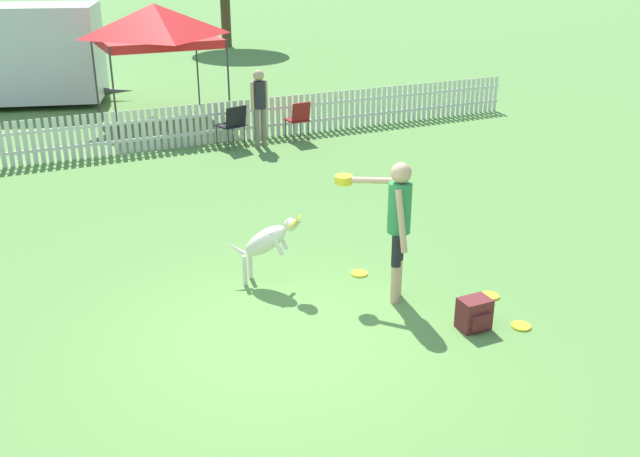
# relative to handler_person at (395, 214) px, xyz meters

# --- Properties ---
(ground_plane) EXTENTS (240.00, 240.00, 0.00)m
(ground_plane) POSITION_rel_handler_person_xyz_m (-1.64, -0.32, -1.12)
(ground_plane) COLOR #5B8C42
(handler_person) EXTENTS (0.72, 1.09, 1.77)m
(handler_person) POSITION_rel_handler_person_xyz_m (0.00, 0.00, 0.00)
(handler_person) COLOR tan
(handler_person) RESTS_ON ground_plane
(leaping_dog) EXTENTS (0.89, 0.78, 1.00)m
(leaping_dog) POSITION_rel_handler_person_xyz_m (-1.26, 1.03, -0.52)
(leaping_dog) COLOR beige
(leaping_dog) RESTS_ON ground_plane
(frisbee_near_handler) EXTENTS (0.23, 0.23, 0.02)m
(frisbee_near_handler) POSITION_rel_handler_person_xyz_m (1.13, -0.50, -1.11)
(frisbee_near_handler) COLOR yellow
(frisbee_near_handler) RESTS_ON ground_plane
(frisbee_near_dog) EXTENTS (0.23, 0.23, 0.02)m
(frisbee_near_dog) POSITION_rel_handler_person_xyz_m (-0.05, 0.77, -1.11)
(frisbee_near_dog) COLOR yellow
(frisbee_near_dog) RESTS_ON ground_plane
(frisbee_midfield) EXTENTS (0.23, 0.23, 0.02)m
(frisbee_midfield) POSITION_rel_handler_person_xyz_m (0.99, -1.27, -1.11)
(frisbee_midfield) COLOR yellow
(frisbee_midfield) RESTS_ON ground_plane
(backpack_on_grass) EXTENTS (0.35, 0.30, 0.37)m
(backpack_on_grass) POSITION_rel_handler_person_xyz_m (0.47, -1.05, -0.94)
(backpack_on_grass) COLOR maroon
(backpack_on_grass) RESTS_ON ground_plane
(picket_fence) EXTENTS (19.00, 0.04, 0.91)m
(picket_fence) POSITION_rel_handler_person_xyz_m (-1.64, 8.00, -0.67)
(picket_fence) COLOR silver
(picket_fence) RESTS_ON ground_plane
(folding_chair_blue_left) EXTENTS (0.64, 0.65, 0.92)m
(folding_chair_blue_left) POSITION_rel_handler_person_xyz_m (0.45, 7.51, -0.57)
(folding_chair_blue_left) COLOR #333338
(folding_chair_blue_left) RESTS_ON ground_plane
(folding_chair_center) EXTENTS (0.48, 0.50, 0.88)m
(folding_chair_center) POSITION_rel_handler_person_xyz_m (1.95, 7.42, -0.59)
(folding_chair_center) COLOR #333338
(folding_chair_center) RESTS_ON ground_plane
(canopy_tent_main) EXTENTS (2.70, 2.70, 2.79)m
(canopy_tent_main) POSITION_rel_handler_person_xyz_m (-0.33, 10.70, 1.18)
(canopy_tent_main) COLOR #333338
(canopy_tent_main) RESTS_ON ground_plane
(spectator_standing) EXTENTS (0.41, 0.27, 1.66)m
(spectator_standing) POSITION_rel_handler_person_xyz_m (1.00, 7.31, -0.12)
(spectator_standing) COLOR #7A705B
(spectator_standing) RESTS_ON ground_plane
(equipment_trailer) EXTENTS (5.88, 3.62, 2.59)m
(equipment_trailer) POSITION_rel_handler_person_xyz_m (-3.62, 14.35, 0.24)
(equipment_trailer) COLOR silver
(equipment_trailer) RESTS_ON ground_plane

